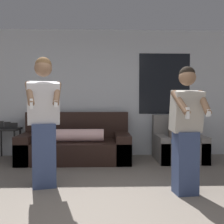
{
  "coord_description": "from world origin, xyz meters",
  "views": [
    {
      "loc": [
        0.02,
        -2.42,
        1.18
      ],
      "look_at": [
        0.13,
        1.0,
        1.03
      ],
      "focal_mm": 42.0,
      "sensor_mm": 36.0,
      "label": 1
    }
  ],
  "objects": [
    {
      "name": "person_left",
      "position": [
        -0.79,
        1.14,
        0.91
      ],
      "size": [
        0.49,
        0.57,
        1.77
      ],
      "color": "#384770",
      "rests_on": "ground_plane"
    },
    {
      "name": "wall_back",
      "position": [
        0.02,
        3.27,
        1.35
      ],
      "size": [
        6.94,
        0.07,
        2.7
      ],
      "color": "silver",
      "rests_on": "ground_plane"
    },
    {
      "name": "person_right",
      "position": [
        1.06,
        0.82,
        0.83
      ],
      "size": [
        0.43,
        0.51,
        1.61
      ],
      "color": "#384770",
      "rests_on": "ground_plane"
    },
    {
      "name": "side_table",
      "position": [
        -1.96,
        2.99,
        0.52
      ],
      "size": [
        0.48,
        0.43,
        0.77
      ],
      "color": "black",
      "rests_on": "ground_plane"
    },
    {
      "name": "armchair",
      "position": [
        1.51,
        2.74,
        0.29
      ],
      "size": [
        0.92,
        0.91,
        0.88
      ],
      "color": "slate",
      "rests_on": "ground_plane"
    },
    {
      "name": "couch",
      "position": [
        -0.53,
        2.75,
        0.31
      ],
      "size": [
        2.11,
        1.0,
        0.95
      ],
      "color": "black",
      "rests_on": "ground_plane"
    }
  ]
}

